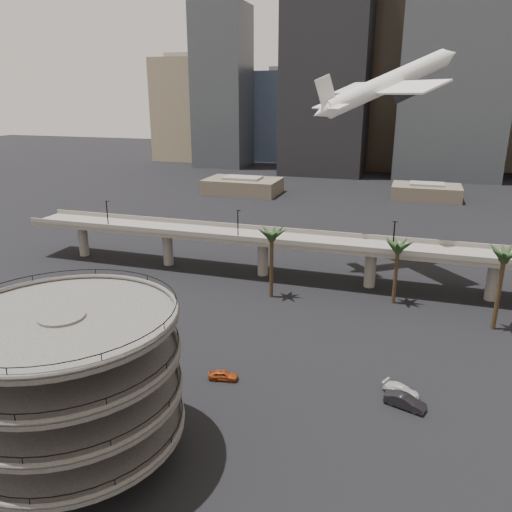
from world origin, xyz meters
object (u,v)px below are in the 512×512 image
(car_b, at_px, (405,401))
(car_c, at_px, (401,390))
(parking_ramp, at_px, (69,375))
(car_a, at_px, (223,375))
(airborne_jet, at_px, (387,84))
(overpass, at_px, (316,246))

(car_b, bearing_deg, car_c, 30.05)
(parking_ramp, bearing_deg, car_a, 64.49)
(airborne_jet, distance_m, car_b, 66.85)
(airborne_jet, bearing_deg, parking_ramp, -147.60)
(airborne_jet, distance_m, car_c, 64.74)
(parking_ramp, xyz_separation_m, car_c, (31.52, 22.10, -9.16))
(car_a, distance_m, car_c, 22.94)
(parking_ramp, xyz_separation_m, car_a, (8.86, 18.56, -9.17))
(car_b, bearing_deg, car_a, 110.27)
(parking_ramp, distance_m, overpass, 60.46)
(overpass, distance_m, car_c, 41.82)
(car_a, height_order, car_b, car_b)
(parking_ramp, height_order, airborne_jet, airborne_jet)
(parking_ramp, distance_m, car_b, 38.60)
(parking_ramp, bearing_deg, airborne_jet, 72.42)
(car_b, bearing_deg, airborne_jet, 26.86)
(parking_ramp, distance_m, airborne_jet, 82.89)
(car_c, bearing_deg, overpass, 50.26)
(overpass, height_order, car_a, overpass)
(overpass, relative_size, car_a, 33.11)
(car_a, bearing_deg, overpass, -15.60)
(overpass, relative_size, car_b, 26.27)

